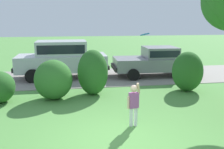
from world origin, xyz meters
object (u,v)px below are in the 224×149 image
Objects in this scene: parked_sedan at (156,60)px; frisbee at (145,34)px; child_thrower at (134,102)px; parked_suv at (62,57)px.

frisbee is at bearing -112.06° from parked_sedan.
child_thrower is (-2.76, -6.33, -0.13)m from parked_sedan.
frisbee reaches higher than parked_suv.
parked_suv is at bearing 107.83° from child_thrower.
parked_sedan is 6.30m from frisbee.
child_thrower is at bearing -124.05° from frisbee.
parked_suv is 7.02m from child_thrower.
parked_sedan is 6.91m from child_thrower.
parked_sedan is at bearing -4.01° from parked_suv.
parked_suv reaches higher than parked_sedan.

